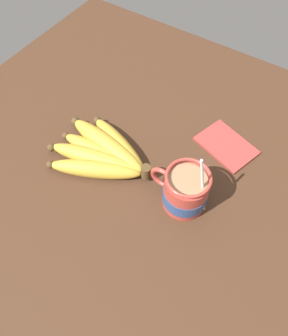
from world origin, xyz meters
TOP-DOWN VIEW (x-y plane):
  - table at (0.00, 0.00)cm, footprint 101.24×101.24cm
  - coffee_mug at (-9.50, -1.96)cm, footprint 12.03×8.46cm
  - banana_bunch at (9.51, -1.72)cm, footprint 22.58×18.10cm
  - napkin at (-10.77, -18.89)cm, footprint 14.12×11.78cm

SIDE VIEW (x-z plane):
  - table at x=0.00cm, z-range 0.00..3.98cm
  - napkin at x=-10.77cm, z-range 3.98..4.58cm
  - banana_bunch at x=9.51cm, z-range 3.71..8.05cm
  - coffee_mug at x=-9.50cm, z-range 0.43..15.79cm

